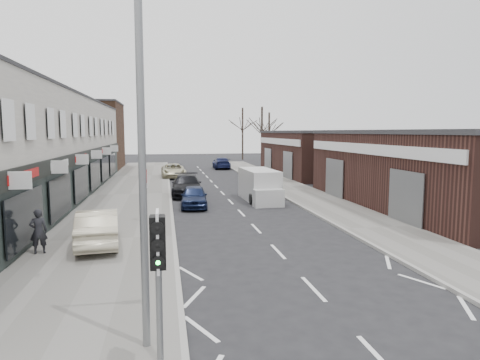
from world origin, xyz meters
name	(u,v)px	position (x,y,z in m)	size (l,w,h in m)	color
ground	(341,318)	(0.00, 0.00, 0.00)	(160.00, 160.00, 0.00)	black
pavement_left	(130,195)	(-6.75, 22.00, 0.06)	(5.50, 64.00, 0.12)	slate
pavement_right	(296,191)	(5.75, 22.00, 0.06)	(3.50, 64.00, 0.12)	slate
shop_terrace_left	(16,149)	(-13.50, 19.50, 3.55)	(8.00, 41.00, 7.10)	beige
brick_block_far	(87,137)	(-13.50, 45.00, 4.00)	(8.00, 10.00, 8.00)	#452C1D
right_unit_near	(441,170)	(12.50, 14.00, 2.25)	(10.00, 18.00, 4.50)	#3C211B
right_unit_far	(323,154)	(12.50, 34.00, 2.25)	(10.00, 16.00, 4.50)	#3C211B
tree_far_a	(262,165)	(9.00, 48.00, 0.00)	(3.60, 3.60, 8.00)	#382D26
tree_far_b	(269,162)	(11.50, 54.00, 0.00)	(3.60, 3.60, 7.50)	#382D26
tree_far_c	(243,160)	(8.50, 60.00, 0.00)	(3.60, 3.60, 8.50)	#382D26
traffic_light	(158,255)	(-4.40, -2.02, 2.41)	(0.28, 0.60, 3.10)	slate
street_lamp	(150,131)	(-4.53, -0.80, 4.62)	(2.23, 0.22, 8.00)	slate
warning_sign	(147,180)	(-5.16, 12.00, 2.20)	(0.12, 0.80, 2.70)	slate
white_van	(260,186)	(2.00, 18.13, 0.99)	(2.07, 5.43, 2.09)	silver
sedan_on_pavement	(98,227)	(-6.91, 7.74, 0.85)	(1.54, 4.40, 1.45)	#BAB195
pedestrian	(38,231)	(-8.89, 6.89, 0.96)	(0.61, 0.40, 1.68)	black
parked_car_left_a	(194,197)	(-2.52, 16.37, 0.66)	(1.56, 3.88, 1.32)	#131D3E
parked_car_left_b	(187,185)	(-2.72, 21.25, 0.75)	(2.10, 5.17, 1.50)	black
parked_car_left_c	(173,171)	(-3.40, 33.64, 0.70)	(2.32, 5.03, 1.40)	#BFB999
parked_car_right_a	(260,182)	(3.11, 22.92, 0.65)	(1.38, 3.97, 1.31)	silver
parked_car_right_b	(255,177)	(3.47, 26.45, 0.73)	(1.72, 4.27, 1.45)	black
parked_car_right_c	(221,163)	(2.75, 43.29, 0.71)	(1.98, 4.87, 1.41)	#151B42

